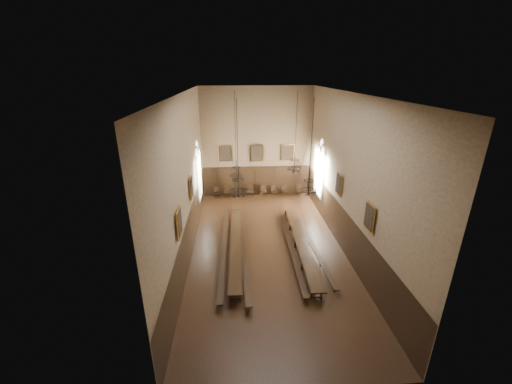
{
  "coord_description": "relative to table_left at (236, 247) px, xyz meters",
  "views": [
    {
      "loc": [
        -1.84,
        -16.28,
        10.07
      ],
      "look_at": [
        -0.57,
        1.5,
        3.14
      ],
      "focal_mm": 22.0,
      "sensor_mm": 36.0,
      "label": 1
    }
  ],
  "objects": [
    {
      "name": "floor",
      "position": [
        1.89,
        0.24,
        -0.37
      ],
      "size": [
        9.0,
        18.0,
        0.02
      ],
      "primitive_type": "cube",
      "color": "black",
      "rests_on": "ground"
    },
    {
      "name": "chair_1",
      "position": [
        -0.67,
        8.86,
        -0.08
      ],
      "size": [
        0.43,
        0.43,
        0.95
      ],
      "rotation": [
        0.0,
        0.0,
        -0.03
      ],
      "color": "black",
      "rests_on": "floor"
    },
    {
      "name": "portrait_back_0",
      "position": [
        -0.71,
        9.12,
        3.34
      ],
      "size": [
        1.1,
        0.12,
        1.4
      ],
      "color": "#BD822D",
      "rests_on": "wall_back"
    },
    {
      "name": "wall_back",
      "position": [
        1.89,
        9.25,
        4.14
      ],
      "size": [
        9.0,
        0.02,
        9.0
      ],
      "primitive_type": "cube",
      "color": "#896E54",
      "rests_on": "ground"
    },
    {
      "name": "chair_7",
      "position": [
        5.5,
        8.74,
        -0.07
      ],
      "size": [
        0.54,
        0.54,
        0.96
      ],
      "rotation": [
        0.0,
        0.0,
        -0.31
      ],
      "color": "black",
      "rests_on": "floor"
    },
    {
      "name": "portrait_left_1",
      "position": [
        -2.49,
        -3.26,
        3.34
      ],
      "size": [
        0.12,
        1.0,
        1.3
      ],
      "color": "#BD822D",
      "rests_on": "wall_left"
    },
    {
      "name": "wall_left",
      "position": [
        -2.62,
        0.24,
        4.14
      ],
      "size": [
        0.02,
        18.0,
        9.0
      ],
      "primitive_type": "cube",
      "color": "#896E54",
      "rests_on": "ground"
    },
    {
      "name": "wall_front",
      "position": [
        1.89,
        -8.77,
        4.14
      ],
      "size": [
        9.0,
        0.02,
        9.0
      ],
      "primitive_type": "cube",
      "color": "#896E54",
      "rests_on": "ground"
    },
    {
      "name": "chair_3",
      "position": [
        1.36,
        8.84,
        -0.05
      ],
      "size": [
        0.54,
        0.54,
        1.03
      ],
      "rotation": [
        0.0,
        0.0,
        -0.22
      ],
      "color": "black",
      "rests_on": "floor"
    },
    {
      "name": "window_left",
      "position": [
        -2.54,
        5.74,
        3.04
      ],
      "size": [
        0.2,
        2.2,
        4.6
      ],
      "primitive_type": null,
      "color": "white",
      "rests_on": "wall_left"
    },
    {
      "name": "bench_right_inner",
      "position": [
        3.27,
        0.03,
        -0.09
      ],
      "size": [
        0.5,
        9.51,
        0.43
      ],
      "rotation": [
        0.0,
        0.0,
        -0.02
      ],
      "color": "black",
      "rests_on": "floor"
    },
    {
      "name": "chandelier_back_left",
      "position": [
        0.15,
        3.09,
        3.83
      ],
      "size": [
        0.81,
        0.81,
        5.33
      ],
      "color": "black",
      "rests_on": "ceiling"
    },
    {
      "name": "wainscot_panelling",
      "position": [
        1.89,
        0.24,
        0.89
      ],
      "size": [
        9.0,
        18.0,
        2.5
      ],
      "primitive_type": null,
      "color": "black",
      "rests_on": "floor"
    },
    {
      "name": "chandelier_front_left",
      "position": [
        0.21,
        -2.29,
        4.71
      ],
      "size": [
        0.86,
        0.86,
        4.36
      ],
      "color": "black",
      "rests_on": "ceiling"
    },
    {
      "name": "chair_5",
      "position": [
        3.38,
        8.8,
        -0.09
      ],
      "size": [
        0.51,
        0.51,
        0.92
      ],
      "rotation": [
        0.0,
        0.0,
        0.32
      ],
      "color": "black",
      "rests_on": "floor"
    },
    {
      "name": "chair_2",
      "position": [
        0.28,
        8.73,
        -0.1
      ],
      "size": [
        0.42,
        0.42,
        0.89
      ],
      "rotation": [
        0.0,
        0.0,
        -0.06
      ],
      "color": "black",
      "rests_on": "floor"
    },
    {
      "name": "chandelier_front_right",
      "position": [
        3.63,
        -1.97,
        4.58
      ],
      "size": [
        0.78,
        0.78,
        4.52
      ],
      "color": "black",
      "rests_on": "ceiling"
    },
    {
      "name": "chair_4",
      "position": [
        2.45,
        8.8,
        -0.07
      ],
      "size": [
        0.48,
        0.48,
        0.97
      ],
      "rotation": [
        0.0,
        0.0,
        0.13
      ],
      "color": "black",
      "rests_on": "floor"
    },
    {
      "name": "wall_right",
      "position": [
        6.4,
        0.24,
        4.14
      ],
      "size": [
        0.02,
        18.0,
        9.0
      ],
      "primitive_type": "cube",
      "color": "#896E54",
      "rests_on": "ground"
    },
    {
      "name": "portrait_back_1",
      "position": [
        1.89,
        9.12,
        3.34
      ],
      "size": [
        1.1,
        0.12,
        1.4
      ],
      "color": "#BD822D",
      "rests_on": "wall_back"
    },
    {
      "name": "portrait_left_0",
      "position": [
        -2.49,
        1.24,
        3.34
      ],
      "size": [
        0.12,
        1.0,
        1.3
      ],
      "color": "#BD822D",
      "rests_on": "wall_left"
    },
    {
      "name": "table_left",
      "position": [
        0.0,
        0.0,
        0.0
      ],
      "size": [
        0.79,
        9.34,
        0.73
      ],
      "rotation": [
        0.0,
        0.0,
        -0.02
      ],
      "color": "black",
      "rests_on": "floor"
    },
    {
      "name": "ceiling",
      "position": [
        1.89,
        0.24,
        8.65
      ],
      "size": [
        9.0,
        18.0,
        0.02
      ],
      "primitive_type": "cube",
      "color": "black",
      "rests_on": "ground"
    },
    {
      "name": "portrait_back_2",
      "position": [
        4.49,
        9.12,
        3.34
      ],
      "size": [
        1.1,
        0.12,
        1.4
      ],
      "color": "#BD822D",
      "rests_on": "wall_back"
    },
    {
      "name": "chair_0",
      "position": [
        -1.54,
        8.83,
        -0.09
      ],
      "size": [
        0.48,
        0.48,
        0.91
      ],
      "rotation": [
        0.0,
        0.0,
        0.23
      ],
      "color": "black",
      "rests_on": "floor"
    },
    {
      "name": "portrait_right_0",
      "position": [
        6.27,
        1.24,
        3.34
      ],
      "size": [
        0.12,
        1.0,
        1.3
      ],
      "color": "#BD822D",
      "rests_on": "wall_right"
    },
    {
      "name": "table_right",
      "position": [
        3.85,
        0.29,
        0.04
      ],
      "size": [
        1.04,
        10.33,
        0.8
      ],
      "rotation": [
        0.0,
        0.0,
        -0.03
      ],
      "color": "black",
      "rests_on": "floor"
    },
    {
      "name": "bench_left_inner",
      "position": [
        0.37,
        0.19,
        -0.06
      ],
      "size": [
        0.64,
        10.73,
        0.48
      ],
      "rotation": [
        0.0,
        0.0,
        0.03
      ],
      "color": "black",
      "rests_on": "floor"
    },
    {
      "name": "portrait_right_1",
      "position": [
        6.27,
        -3.26,
        3.34
      ],
      "size": [
        0.12,
        1.0,
        1.3
      ],
      "color": "#BD822D",
      "rests_on": "wall_right"
    },
    {
      "name": "bench_right_outer",
      "position": [
        4.5,
        0.44,
        -0.09
      ],
      "size": [
        0.77,
        9.45,
        0.42
      ],
      "rotation": [
        0.0,
        0.0,
        0.05
      ],
      "color": "black",
      "rests_on": "floor"
    },
    {
      "name": "chair_6",
      "position": [
        4.33,
        8.74,
        -0.08
      ],
      "size": [
        0.52,
        0.52,
        0.94
      ],
      "rotation": [
        0.0,
        0.0,
        0.32
      ],
      "color": "black",
      "rests_on": "floor"
    },
    {
      "name": "window_right",
      "position": [
        6.32,
        5.74,
        3.04
      ],
      "size": [
        0.2,
        2.2,
        4.6
      ],
      "primitive_type": null,
      "color": "white",
      "rests_on": "wall_right"
    },
    {
      "name": "chandelier_back_right",
      "position": [
        3.75,
        2.4,
        4.33
      ],
      "size": [
        0.87,
        0.87,
        4.77
      ],
      "color": "black",
      "rests_on": "ceiling"
    },
    {
      "name": "bench_left_outer",
      "position": [
        -0.69,
        0.2,
        -0.07
      ],
      "size": [
        0.45,
        10.24,
        0.46
      ],
      "rotation": [
        0.0,
        0.0,
        -0.01
      ],
      "color": "black",
      "rests_on": "floor"
    }
  ]
}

